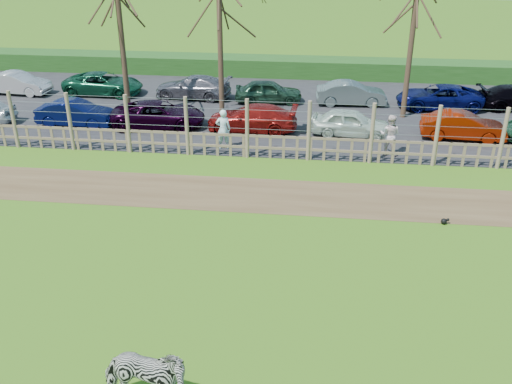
# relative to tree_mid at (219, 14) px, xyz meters

# --- Properties ---
(ground) EXTENTS (120.00, 120.00, 0.00)m
(ground) POSITION_rel_tree_mid_xyz_m (2.00, -13.50, -4.87)
(ground) COLOR #528926
(ground) RESTS_ON ground
(dirt_strip) EXTENTS (34.00, 2.80, 0.01)m
(dirt_strip) POSITION_rel_tree_mid_xyz_m (2.00, -9.00, -4.86)
(dirt_strip) COLOR brown
(dirt_strip) RESTS_ON ground
(asphalt) EXTENTS (44.00, 13.00, 0.04)m
(asphalt) POSITION_rel_tree_mid_xyz_m (2.00, 1.00, -4.85)
(asphalt) COLOR #232326
(asphalt) RESTS_ON ground
(hedge) EXTENTS (46.00, 2.00, 1.10)m
(hedge) POSITION_rel_tree_mid_xyz_m (2.00, 8.00, -4.32)
(hedge) COLOR #1E4716
(hedge) RESTS_ON ground
(fence) EXTENTS (30.16, 0.16, 2.50)m
(fence) POSITION_rel_tree_mid_xyz_m (2.00, -5.50, -4.06)
(fence) COLOR brown
(fence) RESTS_ON ground
(tree_mid) EXTENTS (4.80, 4.80, 6.83)m
(tree_mid) POSITION_rel_tree_mid_xyz_m (0.00, 0.00, 0.00)
(tree_mid) COLOR #3D2B1E
(tree_mid) RESTS_ON ground
(tree_right) EXTENTS (4.80, 4.80, 7.35)m
(tree_right) POSITION_rel_tree_mid_xyz_m (9.00, 0.50, 0.37)
(tree_right) COLOR #3D2B1E
(tree_right) RESTS_ON ground
(zebra) EXTENTS (1.91, 0.95, 1.57)m
(zebra) POSITION_rel_tree_mid_xyz_m (1.71, -19.03, -4.08)
(zebra) COLOR gray
(zebra) RESTS_ON ground
(visitor_a) EXTENTS (0.68, 0.50, 1.72)m
(visitor_a) POSITION_rel_tree_mid_xyz_m (0.88, -4.72, -3.96)
(visitor_a) COLOR silver
(visitor_a) RESTS_ON asphalt
(visitor_b) EXTENTS (1.00, 0.89, 1.72)m
(visitor_b) POSITION_rel_tree_mid_xyz_m (7.81, -4.62, -3.96)
(visitor_b) COLOR beige
(visitor_b) RESTS_ON asphalt
(crow) EXTENTS (0.26, 0.20, 0.22)m
(crow) POSITION_rel_tree_mid_xyz_m (9.09, -10.42, -4.76)
(crow) COLOR black
(crow) RESTS_ON ground
(car_1) EXTENTS (3.66, 1.33, 1.20)m
(car_1) POSITION_rel_tree_mid_xyz_m (-6.54, -2.59, -4.23)
(car_1) COLOR #070D3B
(car_1) RESTS_ON asphalt
(car_2) EXTENTS (4.53, 2.50, 1.20)m
(car_2) POSITION_rel_tree_mid_xyz_m (-2.61, -2.31, -4.23)
(car_2) COLOR black
(car_2) RESTS_ON asphalt
(car_3) EXTENTS (4.21, 1.87, 1.20)m
(car_3) POSITION_rel_tree_mid_xyz_m (1.82, -2.32, -4.23)
(car_3) COLOR maroon
(car_3) RESTS_ON asphalt
(car_4) EXTENTS (3.63, 1.71, 1.20)m
(car_4) POSITION_rel_tree_mid_xyz_m (6.30, -2.48, -4.23)
(car_4) COLOR silver
(car_4) RESTS_ON asphalt
(car_5) EXTENTS (3.73, 1.54, 1.20)m
(car_5) POSITION_rel_tree_mid_xyz_m (11.23, -2.36, -4.23)
(car_5) COLOR maroon
(car_5) RESTS_ON asphalt
(car_7) EXTENTS (3.74, 1.57, 1.20)m
(car_7) POSITION_rel_tree_mid_xyz_m (-11.89, 2.16, -4.23)
(car_7) COLOR #BCB5B4
(car_7) RESTS_ON asphalt
(car_8) EXTENTS (4.36, 2.08, 1.20)m
(car_8) POSITION_rel_tree_mid_xyz_m (-7.11, 2.63, -4.23)
(car_8) COLOR #0F432A
(car_8) RESTS_ON asphalt
(car_9) EXTENTS (4.29, 2.12, 1.20)m
(car_9) POSITION_rel_tree_mid_xyz_m (-2.03, 2.52, -4.23)
(car_9) COLOR #57545D
(car_9) RESTS_ON asphalt
(car_10) EXTENTS (3.65, 1.77, 1.20)m
(car_10) POSITION_rel_tree_mid_xyz_m (2.14, 2.13, -4.23)
(car_10) COLOR #20402C
(car_10) RESTS_ON asphalt
(car_11) EXTENTS (3.72, 1.50, 1.20)m
(car_11) POSITION_rel_tree_mid_xyz_m (6.49, 2.27, -4.23)
(car_11) COLOR slate
(car_11) RESTS_ON asphalt
(car_12) EXTENTS (4.42, 2.22, 1.20)m
(car_12) POSITION_rel_tree_mid_xyz_m (10.96, 2.13, -4.23)
(car_12) COLOR #090C48
(car_12) RESTS_ON asphalt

